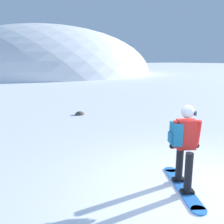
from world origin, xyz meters
name	(u,v)px	position (x,y,z in m)	size (l,w,h in m)	color
ground_plane	(195,190)	(0.00, 0.00, 0.00)	(300.00, 300.00, 0.00)	white
ridge_peak_main	(48,74)	(8.57, 40.87, 0.00)	(37.64, 33.88, 16.79)	white
snowboarder_main	(184,145)	(-0.19, 0.21, 0.92)	(0.96, 1.68, 1.71)	blue
rock_dark	(80,115)	(0.63, 7.39, 0.00)	(0.46, 0.39, 0.32)	#4C4742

